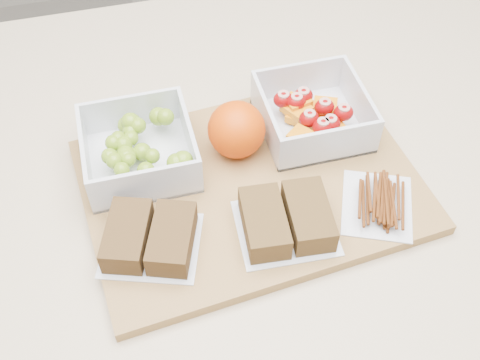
{
  "coord_description": "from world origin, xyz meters",
  "views": [
    {
      "loc": [
        -0.12,
        -0.48,
        1.51
      ],
      "look_at": [
        0.0,
        -0.01,
        0.93
      ],
      "focal_mm": 45.0,
      "sensor_mm": 36.0,
      "label": 1
    }
  ],
  "objects_px": {
    "sandwich_bag_center": "(286,220)",
    "pretzel_bag": "(378,200)",
    "cutting_board": "(251,186)",
    "grape_container": "(139,149)",
    "fruit_container": "(312,115)",
    "orange": "(237,130)",
    "sandwich_bag_left": "(150,238)"
  },
  "relations": [
    {
      "from": "sandwich_bag_center",
      "to": "pretzel_bag",
      "type": "xyz_separation_m",
      "value": [
        0.12,
        0.0,
        -0.01
      ]
    },
    {
      "from": "cutting_board",
      "to": "sandwich_bag_center",
      "type": "xyz_separation_m",
      "value": [
        0.02,
        -0.08,
        0.03
      ]
    },
    {
      "from": "grape_container",
      "to": "fruit_container",
      "type": "distance_m",
      "value": 0.24
    },
    {
      "from": "pretzel_bag",
      "to": "sandwich_bag_center",
      "type": "bearing_deg",
      "value": -178.12
    },
    {
      "from": "orange",
      "to": "sandwich_bag_left",
      "type": "relative_size",
      "value": 0.55
    },
    {
      "from": "fruit_container",
      "to": "sandwich_bag_left",
      "type": "relative_size",
      "value": 0.99
    },
    {
      "from": "cutting_board",
      "to": "sandwich_bag_center",
      "type": "relative_size",
      "value": 3.42
    },
    {
      "from": "cutting_board",
      "to": "sandwich_bag_center",
      "type": "distance_m",
      "value": 0.09
    },
    {
      "from": "cutting_board",
      "to": "pretzel_bag",
      "type": "distance_m",
      "value": 0.16
    },
    {
      "from": "cutting_board",
      "to": "grape_container",
      "type": "bearing_deg",
      "value": 146.89
    },
    {
      "from": "fruit_container",
      "to": "sandwich_bag_center",
      "type": "xyz_separation_m",
      "value": [
        -0.09,
        -0.16,
        -0.0
      ]
    },
    {
      "from": "pretzel_bag",
      "to": "fruit_container",
      "type": "bearing_deg",
      "value": 102.82
    },
    {
      "from": "orange",
      "to": "sandwich_bag_center",
      "type": "relative_size",
      "value": 0.62
    },
    {
      "from": "fruit_container",
      "to": "orange",
      "type": "distance_m",
      "value": 0.11
    },
    {
      "from": "orange",
      "to": "pretzel_bag",
      "type": "relative_size",
      "value": 0.59
    },
    {
      "from": "orange",
      "to": "sandwich_bag_center",
      "type": "xyz_separation_m",
      "value": [
        0.03,
        -0.14,
        -0.02
      ]
    },
    {
      "from": "orange",
      "to": "fruit_container",
      "type": "bearing_deg",
      "value": 7.82
    },
    {
      "from": "sandwich_bag_left",
      "to": "pretzel_bag",
      "type": "relative_size",
      "value": 1.08
    },
    {
      "from": "sandwich_bag_center",
      "to": "sandwich_bag_left",
      "type": "bearing_deg",
      "value": 174.27
    },
    {
      "from": "sandwich_bag_left",
      "to": "pretzel_bag",
      "type": "height_order",
      "value": "sandwich_bag_left"
    },
    {
      "from": "pretzel_bag",
      "to": "grape_container",
      "type": "bearing_deg",
      "value": 151.71
    },
    {
      "from": "fruit_container",
      "to": "sandwich_bag_center",
      "type": "bearing_deg",
      "value": -118.82
    },
    {
      "from": "grape_container",
      "to": "orange",
      "type": "bearing_deg",
      "value": -4.51
    },
    {
      "from": "grape_container",
      "to": "orange",
      "type": "xyz_separation_m",
      "value": [
        0.13,
        -0.01,
        0.01
      ]
    },
    {
      "from": "pretzel_bag",
      "to": "sandwich_bag_left",
      "type": "bearing_deg",
      "value": 177.51
    },
    {
      "from": "grape_container",
      "to": "fruit_container",
      "type": "relative_size",
      "value": 1.01
    },
    {
      "from": "fruit_container",
      "to": "orange",
      "type": "height_order",
      "value": "orange"
    },
    {
      "from": "cutting_board",
      "to": "fruit_container",
      "type": "relative_size",
      "value": 3.04
    },
    {
      "from": "grape_container",
      "to": "sandwich_bag_center",
      "type": "relative_size",
      "value": 1.13
    },
    {
      "from": "fruit_container",
      "to": "sandwich_bag_left",
      "type": "xyz_separation_m",
      "value": [
        -0.25,
        -0.14,
        -0.01
      ]
    },
    {
      "from": "grape_container",
      "to": "sandwich_bag_left",
      "type": "distance_m",
      "value": 0.13
    },
    {
      "from": "cutting_board",
      "to": "pretzel_bag",
      "type": "bearing_deg",
      "value": -33.72
    }
  ]
}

